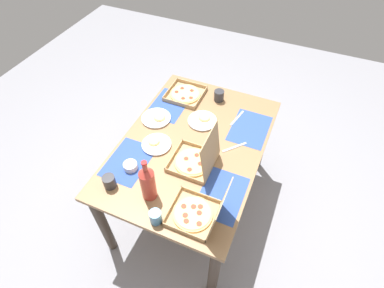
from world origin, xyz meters
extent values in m
plane|color=gray|center=(0.00, 0.00, 0.00)|extent=(6.00, 6.00, 0.00)
cylinder|color=#3F3328|center=(-0.62, -0.42, 0.37)|extent=(0.07, 0.07, 0.73)
cylinder|color=#3F3328|center=(0.62, -0.42, 0.37)|extent=(0.07, 0.07, 0.73)
cylinder|color=#3F3328|center=(-0.62, 0.42, 0.37)|extent=(0.07, 0.07, 0.73)
cylinder|color=#3F3328|center=(0.62, 0.42, 0.37)|extent=(0.07, 0.07, 0.73)
cube|color=#936D47|center=(0.00, 0.00, 0.75)|extent=(1.37, 0.96, 0.03)
cube|color=#2D4C9E|center=(-0.31, -0.33, 0.77)|extent=(0.36, 0.26, 0.00)
cube|color=#2D4C9E|center=(0.31, -0.33, 0.77)|extent=(0.36, 0.26, 0.00)
cube|color=#2D4C9E|center=(-0.31, 0.33, 0.77)|extent=(0.36, 0.26, 0.00)
cube|color=#2D4C9E|center=(0.31, 0.33, 0.77)|extent=(0.36, 0.26, 0.00)
cube|color=tan|center=(-0.47, -0.26, 0.77)|extent=(0.28, 0.28, 0.01)
cube|color=tan|center=(-0.61, -0.26, 0.79)|extent=(0.01, 0.28, 0.03)
cube|color=tan|center=(-0.33, -0.26, 0.79)|extent=(0.01, 0.28, 0.03)
cube|color=tan|center=(-0.47, -0.40, 0.79)|extent=(0.28, 0.01, 0.03)
cube|color=tan|center=(-0.47, -0.12, 0.79)|extent=(0.28, 0.01, 0.03)
cylinder|color=#E0B76B|center=(-0.47, -0.26, 0.78)|extent=(0.25, 0.25, 0.01)
cylinder|color=#EFD67F|center=(-0.47, -0.26, 0.78)|extent=(0.22, 0.22, 0.00)
cylinder|color=red|center=(-0.40, -0.25, 0.79)|extent=(0.03, 0.03, 0.00)
cylinder|color=red|center=(-0.43, -0.19, 0.79)|extent=(0.03, 0.03, 0.00)
cylinder|color=red|center=(-0.52, -0.22, 0.79)|extent=(0.03, 0.03, 0.00)
cylinder|color=red|center=(-0.51, -0.31, 0.79)|extent=(0.03, 0.03, 0.00)
cylinder|color=red|center=(-0.45, -0.33, 0.79)|extent=(0.03, 0.03, 0.00)
cube|color=tan|center=(0.15, 0.07, 0.77)|extent=(0.28, 0.28, 0.01)
cube|color=tan|center=(0.02, 0.07, 0.79)|extent=(0.01, 0.28, 0.03)
cube|color=tan|center=(0.29, 0.07, 0.79)|extent=(0.01, 0.28, 0.03)
cube|color=tan|center=(0.15, -0.07, 0.79)|extent=(0.28, 0.01, 0.03)
cube|color=tan|center=(0.15, 0.20, 0.79)|extent=(0.28, 0.01, 0.03)
cylinder|color=#E0B76B|center=(0.15, 0.07, 0.78)|extent=(0.24, 0.24, 0.01)
cylinder|color=#EFD67F|center=(0.15, 0.07, 0.78)|extent=(0.22, 0.22, 0.00)
cylinder|color=red|center=(0.23, 0.08, 0.79)|extent=(0.03, 0.03, 0.00)
cylinder|color=red|center=(0.15, 0.12, 0.79)|extent=(0.03, 0.03, 0.00)
cylinder|color=red|center=(0.10, 0.08, 0.79)|extent=(0.03, 0.03, 0.00)
cylinder|color=red|center=(0.15, 0.02, 0.79)|extent=(0.03, 0.03, 0.00)
cube|color=tan|center=(0.15, 0.19, 0.94)|extent=(0.28, 0.04, 0.28)
cube|color=tan|center=(0.50, 0.22, 0.77)|extent=(0.27, 0.27, 0.01)
cube|color=tan|center=(0.37, 0.22, 0.79)|extent=(0.01, 0.27, 0.03)
cube|color=tan|center=(0.63, 0.22, 0.79)|extent=(0.01, 0.27, 0.03)
cube|color=tan|center=(0.50, 0.09, 0.79)|extent=(0.27, 0.01, 0.03)
cube|color=tan|center=(0.50, 0.35, 0.79)|extent=(0.27, 0.01, 0.03)
cylinder|color=#E0B76B|center=(0.50, 0.22, 0.78)|extent=(0.23, 0.23, 0.01)
cylinder|color=#EFD67F|center=(0.50, 0.22, 0.78)|extent=(0.21, 0.21, 0.00)
cylinder|color=red|center=(0.56, 0.21, 0.79)|extent=(0.03, 0.03, 0.00)
cylinder|color=red|center=(0.55, 0.28, 0.79)|extent=(0.03, 0.03, 0.00)
cylinder|color=red|center=(0.49, 0.25, 0.79)|extent=(0.03, 0.03, 0.00)
cylinder|color=red|center=(0.45, 0.25, 0.79)|extent=(0.03, 0.03, 0.00)
cylinder|color=red|center=(0.46, 0.21, 0.79)|extent=(0.03, 0.03, 0.00)
cylinder|color=red|center=(0.48, 0.15, 0.79)|extent=(0.03, 0.03, 0.00)
cylinder|color=red|center=(0.53, 0.19, 0.79)|extent=(0.03, 0.03, 0.00)
cube|color=tan|center=(0.50, 0.37, 0.93)|extent=(0.27, 0.04, 0.26)
cylinder|color=white|center=(0.11, -0.22, 0.77)|extent=(0.20, 0.20, 0.01)
cylinder|color=white|center=(0.11, -0.22, 0.78)|extent=(0.21, 0.21, 0.01)
cylinder|color=#E0B76B|center=(0.10, -0.25, 0.78)|extent=(0.08, 0.08, 0.01)
cylinder|color=#EFD67F|center=(0.10, -0.25, 0.79)|extent=(0.07, 0.07, 0.00)
cylinder|color=white|center=(-0.24, -0.02, 0.77)|extent=(0.21, 0.21, 0.01)
cylinder|color=white|center=(-0.24, -0.02, 0.78)|extent=(0.22, 0.22, 0.01)
cylinder|color=#E0B76B|center=(-0.26, -0.01, 0.78)|extent=(0.09, 0.09, 0.01)
cylinder|color=#EFD67F|center=(-0.26, -0.01, 0.79)|extent=(0.07, 0.07, 0.00)
cylinder|color=white|center=(-0.13, -0.35, 0.77)|extent=(0.21, 0.21, 0.01)
cylinder|color=white|center=(-0.13, -0.35, 0.78)|extent=(0.22, 0.22, 0.01)
cylinder|color=#E0B76B|center=(-0.13, -0.32, 0.78)|extent=(0.09, 0.09, 0.01)
cylinder|color=#EFD67F|center=(-0.13, -0.32, 0.79)|extent=(0.08, 0.08, 0.00)
cylinder|color=#B2382D|center=(0.48, -0.07, 0.87)|extent=(0.09, 0.09, 0.22)
cone|color=#B2382D|center=(0.48, -0.07, 1.00)|extent=(0.09, 0.09, 0.04)
cylinder|color=#B2382D|center=(0.48, -0.07, 1.05)|extent=(0.03, 0.03, 0.06)
cylinder|color=red|center=(0.48, -0.07, 1.08)|extent=(0.03, 0.03, 0.01)
cylinder|color=#333338|center=(0.52, -0.33, 0.81)|extent=(0.08, 0.08, 0.09)
cylinder|color=#333338|center=(-0.52, 0.01, 0.81)|extent=(0.08, 0.08, 0.09)
cylinder|color=teal|center=(0.62, 0.04, 0.81)|extent=(0.07, 0.07, 0.09)
cylinder|color=white|center=(0.35, -0.28, 0.79)|extent=(0.09, 0.09, 0.04)
cube|color=#B7B7BC|center=(-0.09, 0.28, 0.77)|extent=(0.15, 0.14, 0.00)
cube|color=#B7B7BC|center=(-0.37, 0.21, 0.77)|extent=(0.19, 0.06, 0.00)
camera|label=1|loc=(1.29, 0.55, 2.35)|focal=28.31mm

